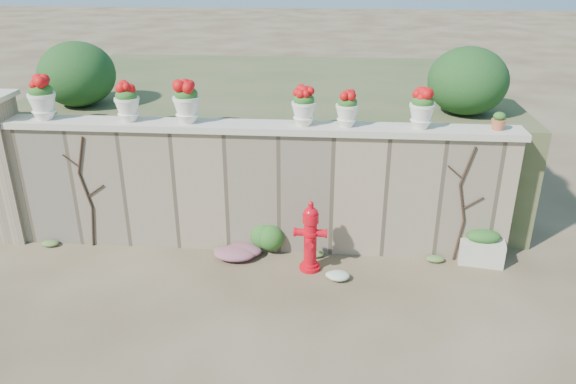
# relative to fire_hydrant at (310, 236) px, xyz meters

# --- Properties ---
(ground) EXTENTS (80.00, 80.00, 0.00)m
(ground) POSITION_rel_fire_hydrant_xyz_m (-0.93, -1.12, -0.57)
(ground) COLOR #483924
(ground) RESTS_ON ground
(stone_wall) EXTENTS (8.00, 0.40, 2.00)m
(stone_wall) POSITION_rel_fire_hydrant_xyz_m (-0.93, 0.68, 0.43)
(stone_wall) COLOR gray
(stone_wall) RESTS_ON ground
(wall_cap) EXTENTS (8.10, 0.52, 0.10)m
(wall_cap) POSITION_rel_fire_hydrant_xyz_m (-0.93, 0.68, 1.48)
(wall_cap) COLOR beige
(wall_cap) RESTS_ON stone_wall
(gate_pillar) EXTENTS (0.72, 0.72, 2.48)m
(gate_pillar) POSITION_rel_fire_hydrant_xyz_m (-5.08, 0.68, 0.68)
(gate_pillar) COLOR gray
(gate_pillar) RESTS_ON ground
(raised_fill) EXTENTS (9.00, 6.00, 2.00)m
(raised_fill) POSITION_rel_fire_hydrant_xyz_m (-0.93, 3.88, 0.43)
(raised_fill) COLOR #384C23
(raised_fill) RESTS_ON ground
(back_shrub_left) EXTENTS (1.30, 1.30, 1.10)m
(back_shrub_left) POSITION_rel_fire_hydrant_xyz_m (-4.13, 1.88, 1.98)
(back_shrub_left) COLOR #143814
(back_shrub_left) RESTS_ON raised_fill
(back_shrub_right) EXTENTS (1.30, 1.30, 1.10)m
(back_shrub_right) POSITION_rel_fire_hydrant_xyz_m (2.47, 1.88, 1.98)
(back_shrub_right) COLOR #143814
(back_shrub_right) RESTS_ON raised_fill
(vine_left) EXTENTS (0.60, 0.04, 1.91)m
(vine_left) POSITION_rel_fire_hydrant_xyz_m (-3.61, 0.46, 0.42)
(vine_left) COLOR black
(vine_left) RESTS_ON ground
(vine_right) EXTENTS (0.60, 0.04, 1.91)m
(vine_right) POSITION_rel_fire_hydrant_xyz_m (2.29, 0.46, 0.42)
(vine_right) COLOR black
(vine_right) RESTS_ON ground
(fire_hydrant) EXTENTS (0.49, 0.35, 1.14)m
(fire_hydrant) POSITION_rel_fire_hydrant_xyz_m (0.00, 0.00, 0.00)
(fire_hydrant) COLOR red
(fire_hydrant) RESTS_ON ground
(planter_box) EXTENTS (0.73, 0.50, 0.56)m
(planter_box) POSITION_rel_fire_hydrant_xyz_m (2.67, 0.43, -0.31)
(planter_box) COLOR beige
(planter_box) RESTS_ON ground
(green_shrub) EXTENTS (0.65, 0.58, 0.61)m
(green_shrub) POSITION_rel_fire_hydrant_xyz_m (-0.78, 0.43, -0.27)
(green_shrub) COLOR #1E5119
(green_shrub) RESTS_ON ground
(magenta_clump) EXTENTS (0.86, 0.57, 0.23)m
(magenta_clump) POSITION_rel_fire_hydrant_xyz_m (-1.27, 0.22, -0.46)
(magenta_clump) COLOR #BE267F
(magenta_clump) RESTS_ON ground
(white_flowers) EXTENTS (0.44, 0.35, 0.16)m
(white_flowers) POSITION_rel_fire_hydrant_xyz_m (0.39, -0.30, -0.49)
(white_flowers) COLOR white
(white_flowers) RESTS_ON ground
(urn_pot_0) EXTENTS (0.42, 0.42, 0.66)m
(urn_pot_0) POSITION_rel_fire_hydrant_xyz_m (-4.19, 0.68, 1.85)
(urn_pot_0) COLOR white
(urn_pot_0) RESTS_ON wall_cap
(urn_pot_1) EXTENTS (0.38, 0.38, 0.59)m
(urn_pot_1) POSITION_rel_fire_hydrant_xyz_m (-2.85, 0.68, 1.82)
(urn_pot_1) COLOR white
(urn_pot_1) RESTS_ON wall_cap
(urn_pot_2) EXTENTS (0.41, 0.41, 0.65)m
(urn_pot_2) POSITION_rel_fire_hydrant_xyz_m (-1.93, 0.68, 1.85)
(urn_pot_2) COLOR white
(urn_pot_2) RESTS_ON wall_cap
(urn_pot_3) EXTENTS (0.37, 0.37, 0.57)m
(urn_pot_3) POSITION_rel_fire_hydrant_xyz_m (-0.16, 0.68, 1.81)
(urn_pot_3) COLOR white
(urn_pot_3) RESTS_ON wall_cap
(urn_pot_4) EXTENTS (0.34, 0.34, 0.53)m
(urn_pot_4) POSITION_rel_fire_hydrant_xyz_m (0.49, 0.68, 1.79)
(urn_pot_4) COLOR white
(urn_pot_4) RESTS_ON wall_cap
(urn_pot_5) EXTENTS (0.37, 0.37, 0.58)m
(urn_pot_5) POSITION_rel_fire_hydrant_xyz_m (1.58, 0.68, 1.82)
(urn_pot_5) COLOR white
(urn_pot_5) RESTS_ON wall_cap
(terracotta_pot) EXTENTS (0.21, 0.21, 0.26)m
(terracotta_pot) POSITION_rel_fire_hydrant_xyz_m (2.70, 0.68, 1.65)
(terracotta_pot) COLOR #B86038
(terracotta_pot) RESTS_ON wall_cap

